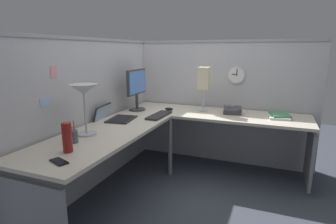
{
  "coord_description": "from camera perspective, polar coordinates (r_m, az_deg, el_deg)",
  "views": [
    {
      "loc": [
        -2.67,
        -0.94,
        1.46
      ],
      "look_at": [
        -0.11,
        0.08,
        0.83
      ],
      "focal_mm": 29.34,
      "sensor_mm": 36.0,
      "label": 1
    }
  ],
  "objects": [
    {
      "name": "book_stack",
      "position": [
        3.26,
        22.02,
        -0.7
      ],
      "size": [
        0.32,
        0.26,
        0.04
      ],
      "color": "silver",
      "rests_on": "desk"
    },
    {
      "name": "pinned_note_leftmost",
      "position": [
        2.53,
        -22.63,
        7.69
      ],
      "size": [
        0.07,
        0.0,
        0.1
      ],
      "primitive_type": "cube",
      "color": "pink"
    },
    {
      "name": "pen_cup",
      "position": [
        2.33,
        -19.14,
        -4.79
      ],
      "size": [
        0.08,
        0.08,
        0.18
      ],
      "color": "#4C4C51",
      "rests_on": "desk"
    },
    {
      "name": "pinned_note_middle",
      "position": [
        2.47,
        -24.13,
        1.89
      ],
      "size": [
        0.11,
        0.0,
        0.06
      ],
      "primitive_type": "cube",
      "color": "#99B7E5"
    },
    {
      "name": "monitor",
      "position": [
        3.36,
        -6.51,
        5.27
      ],
      "size": [
        0.46,
        0.2,
        0.5
      ],
      "color": "#38383D",
      "rests_on": "desk"
    },
    {
      "name": "desk_lamp_paper",
      "position": [
        3.31,
        7.48,
        6.7
      ],
      "size": [
        0.13,
        0.13,
        0.53
      ],
      "color": "#B7BABF",
      "rests_on": "desk"
    },
    {
      "name": "cell_phone",
      "position": [
        1.98,
        -21.69,
        -9.55
      ],
      "size": [
        0.11,
        0.16,
        0.01
      ],
      "primitive_type": "cube",
      "rotation": [
        0.0,
        0.0,
        -0.35
      ],
      "color": "black",
      "rests_on": "desk"
    },
    {
      "name": "office_phone",
      "position": [
        3.29,
        13.36,
        0.32
      ],
      "size": [
        0.22,
        0.23,
        0.11
      ],
      "color": "#38383D",
      "rests_on": "desk"
    },
    {
      "name": "computer_mouse",
      "position": [
        3.39,
        0.22,
        0.66
      ],
      "size": [
        0.06,
        0.1,
        0.03
      ],
      "primitive_type": "ellipsoid",
      "color": "black",
      "rests_on": "desk"
    },
    {
      "name": "keyboard",
      "position": [
        3.08,
        -1.88,
        -0.69
      ],
      "size": [
        0.43,
        0.15,
        0.02
      ],
      "primitive_type": "cube",
      "rotation": [
        0.0,
        0.0,
        -0.02
      ],
      "color": "#232326",
      "rests_on": "desk"
    },
    {
      "name": "cubicle_wall_back",
      "position": [
        3.01,
        -15.99,
        -0.5
      ],
      "size": [
        2.57,
        0.12,
        1.58
      ],
      "color": "#B2B2B7",
      "rests_on": "ground"
    },
    {
      "name": "thermos_flask",
      "position": [
        2.12,
        -20.22,
        -5.0
      ],
      "size": [
        0.07,
        0.07,
        0.22
      ],
      "primitive_type": "cylinder",
      "color": "maroon",
      "rests_on": "desk"
    },
    {
      "name": "desk",
      "position": [
        2.8,
        2.15,
        -4.37
      ],
      "size": [
        2.35,
        2.15,
        0.73
      ],
      "color": "beige",
      "rests_on": "ground"
    },
    {
      "name": "cubicle_wall_right",
      "position": [
        3.67,
        10.74,
        2.1
      ],
      "size": [
        0.12,
        2.37,
        1.58
      ],
      "color": "#B2B2B7",
      "rests_on": "ground"
    },
    {
      "name": "laptop",
      "position": [
        3.0,
        -11.34,
        -1.05
      ],
      "size": [
        0.39,
        0.43,
        0.22
      ],
      "color": "#232326",
      "rests_on": "desk"
    },
    {
      "name": "ground_plane",
      "position": [
        3.19,
        2.13,
        -14.46
      ],
      "size": [
        6.8,
        6.8,
        0.0
      ],
      "primitive_type": "plane",
      "color": "#383D47"
    },
    {
      "name": "wall_clock",
      "position": [
        3.53,
        13.98,
        7.46
      ],
      "size": [
        0.04,
        0.22,
        0.22
      ],
      "color": "#B7BABF"
    },
    {
      "name": "desk_lamp_dome",
      "position": [
        2.45,
        -17.08,
        3.66
      ],
      "size": [
        0.24,
        0.24,
        0.44
      ],
      "color": "#B7BABF",
      "rests_on": "desk"
    }
  ]
}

